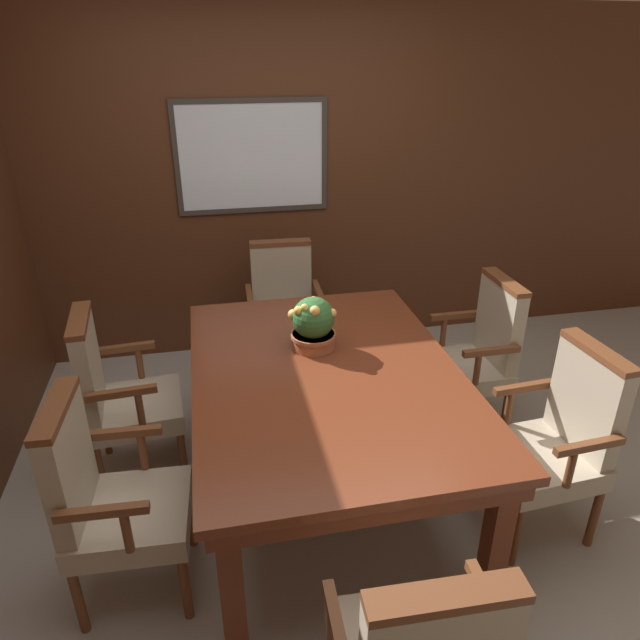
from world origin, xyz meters
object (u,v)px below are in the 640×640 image
at_px(chair_head_far, 284,309).
at_px(potted_plant, 313,324).
at_px(chair_right_near, 557,437).
at_px(dining_table, 326,387).
at_px(chair_right_far, 476,352).
at_px(chair_left_far, 118,393).
at_px(chair_left_near, 108,497).

bearing_deg(chair_head_far, potted_plant, -87.32).
relative_size(chair_right_near, potted_plant, 3.51).
xyz_separation_m(dining_table, chair_right_far, (1.01, 0.42, -0.15)).
bearing_deg(chair_left_far, chair_right_near, -116.02).
xyz_separation_m(chair_right_far, chair_right_near, (0.00, -0.84, 0.00)).
bearing_deg(potted_plant, chair_right_far, 9.51).
bearing_deg(chair_left_far, chair_left_near, 178.60).
height_order(chair_right_near, chair_head_far, same).
relative_size(dining_table, chair_right_far, 1.86).
bearing_deg(chair_right_far, chair_right_near, 0.07).
xyz_separation_m(chair_left_near, potted_plant, (0.98, 0.64, 0.37)).
distance_m(chair_right_near, potted_plant, 1.28).
xyz_separation_m(chair_left_far, chair_head_far, (1.01, 0.87, 0.00)).
bearing_deg(chair_head_far, chair_right_far, -37.07).
height_order(chair_left_far, chair_left_near, same).
distance_m(chair_right_far, potted_plant, 1.11).
bearing_deg(chair_left_near, dining_table, -65.16).
xyz_separation_m(chair_left_far, chair_right_near, (2.05, -0.82, 0.00)).
xyz_separation_m(chair_left_near, chair_head_far, (0.97, 1.66, 0.00)).
xyz_separation_m(dining_table, potted_plant, (-0.02, 0.24, 0.22)).
height_order(chair_right_far, potted_plant, potted_plant).
relative_size(chair_right_far, potted_plant, 3.51).
bearing_deg(chair_right_near, potted_plant, -126.66).
distance_m(chair_right_far, chair_right_near, 0.84).
xyz_separation_m(chair_right_near, chair_head_far, (-1.04, 1.69, 0.00)).
distance_m(chair_right_near, chair_head_far, 1.98).
height_order(chair_right_far, chair_right_near, same).
height_order(dining_table, chair_right_near, chair_right_near).
distance_m(dining_table, chair_left_far, 1.12).
xyz_separation_m(chair_left_far, potted_plant, (1.02, -0.15, 0.37)).
distance_m(chair_left_far, potted_plant, 1.10).
height_order(dining_table, chair_right_far, chair_right_far).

